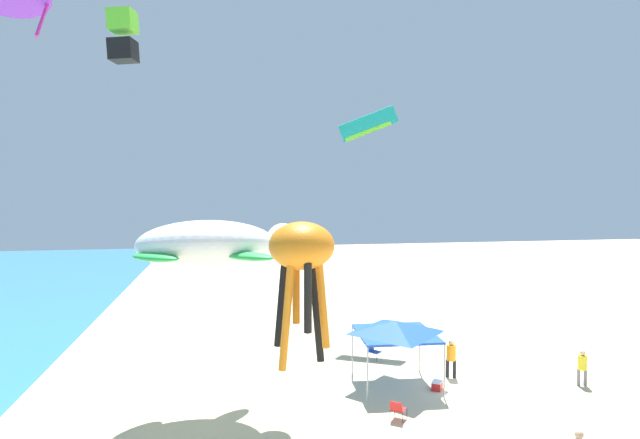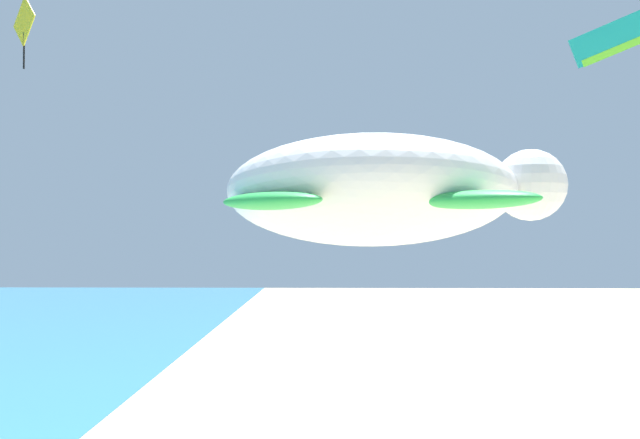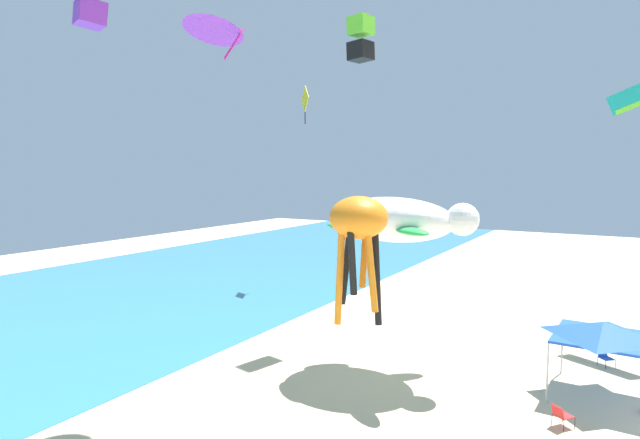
{
  "view_description": "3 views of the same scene",
  "coord_description": "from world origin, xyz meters",
  "px_view_note": "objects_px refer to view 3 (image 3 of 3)",
  "views": [
    {
      "loc": [
        -21.83,
        11.04,
        9.13
      ],
      "look_at": [
        -0.35,
        7.24,
        7.8
      ],
      "focal_mm": 29.85,
      "sensor_mm": 36.0,
      "label": 1
    },
    {
      "loc": [
        -13.05,
        12.57,
        6.03
      ],
      "look_at": [
        -0.35,
        12.8,
        6.28
      ],
      "focal_mm": 37.56,
      "sensor_mm": 36.0,
      "label": 2
    },
    {
      "loc": [
        -21.86,
        2.89,
        8.97
      ],
      "look_at": [
        -0.35,
        15.5,
        6.65
      ],
      "focal_mm": 29.42,
      "sensor_mm": 36.0,
      "label": 3
    }
  ],
  "objects_px": {
    "kite_turtle_white": "(396,220)",
    "kite_octopus_orange": "(359,225)",
    "folding_chair_right_of_tent": "(605,356)",
    "canopy_tent": "(603,331)",
    "kite_diamond_yellow": "(305,100)",
    "folding_chair_left_of_tent": "(561,414)",
    "kite_delta_purple": "(214,26)",
    "kite_box_lime": "(361,39)"
  },
  "relations": [
    {
      "from": "kite_turtle_white",
      "to": "kite_octopus_orange",
      "type": "xyz_separation_m",
      "value": [
        -8.75,
        -2.45,
        0.7
      ]
    },
    {
      "from": "kite_turtle_white",
      "to": "kite_octopus_orange",
      "type": "bearing_deg",
      "value": -76.42
    },
    {
      "from": "folding_chair_right_of_tent",
      "to": "kite_turtle_white",
      "type": "bearing_deg",
      "value": 170.79
    },
    {
      "from": "canopy_tent",
      "to": "kite_diamond_yellow",
      "type": "bearing_deg",
      "value": 60.07
    },
    {
      "from": "folding_chair_left_of_tent",
      "to": "kite_diamond_yellow",
      "type": "height_order",
      "value": "kite_diamond_yellow"
    },
    {
      "from": "folding_chair_right_of_tent",
      "to": "kite_delta_purple",
      "type": "height_order",
      "value": "kite_delta_purple"
    },
    {
      "from": "folding_chair_right_of_tent",
      "to": "kite_turtle_white",
      "type": "xyz_separation_m",
      "value": [
        -5.2,
        8.26,
        6.32
      ]
    },
    {
      "from": "kite_diamond_yellow",
      "to": "folding_chair_left_of_tent",
      "type": "bearing_deg",
      "value": 5.77
    },
    {
      "from": "folding_chair_left_of_tent",
      "to": "kite_delta_purple",
      "type": "bearing_deg",
      "value": 54.15
    },
    {
      "from": "kite_octopus_orange",
      "to": "folding_chair_left_of_tent",
      "type": "bearing_deg",
      "value": -43.46
    },
    {
      "from": "canopy_tent",
      "to": "kite_box_lime",
      "type": "height_order",
      "value": "kite_box_lime"
    },
    {
      "from": "folding_chair_left_of_tent",
      "to": "kite_diamond_yellow",
      "type": "bearing_deg",
      "value": -0.58
    },
    {
      "from": "kite_turtle_white",
      "to": "kite_box_lime",
      "type": "bearing_deg",
      "value": 129.89
    },
    {
      "from": "kite_octopus_orange",
      "to": "kite_box_lime",
      "type": "distance_m",
      "value": 16.94
    },
    {
      "from": "kite_turtle_white",
      "to": "kite_box_lime",
      "type": "height_order",
      "value": "kite_box_lime"
    },
    {
      "from": "folding_chair_left_of_tent",
      "to": "kite_turtle_white",
      "type": "relative_size",
      "value": 0.12
    },
    {
      "from": "kite_delta_purple",
      "to": "kite_box_lime",
      "type": "bearing_deg",
      "value": -96.09
    },
    {
      "from": "folding_chair_left_of_tent",
      "to": "kite_delta_purple",
      "type": "height_order",
      "value": "kite_delta_purple"
    },
    {
      "from": "folding_chair_right_of_tent",
      "to": "kite_diamond_yellow",
      "type": "relative_size",
      "value": 0.27
    },
    {
      "from": "kite_octopus_orange",
      "to": "kite_diamond_yellow",
      "type": "height_order",
      "value": "kite_diamond_yellow"
    },
    {
      "from": "folding_chair_right_of_tent",
      "to": "kite_box_lime",
      "type": "xyz_separation_m",
      "value": [
        -0.8,
        12.21,
        15.58
      ]
    },
    {
      "from": "canopy_tent",
      "to": "kite_diamond_yellow",
      "type": "height_order",
      "value": "kite_diamond_yellow"
    },
    {
      "from": "kite_octopus_orange",
      "to": "kite_delta_purple",
      "type": "bearing_deg",
      "value": 61.51
    },
    {
      "from": "kite_box_lime",
      "to": "folding_chair_left_of_tent",
      "type": "bearing_deg",
      "value": 71.25
    },
    {
      "from": "canopy_tent",
      "to": "kite_octopus_orange",
      "type": "relative_size",
      "value": 1.03
    },
    {
      "from": "folding_chair_left_of_tent",
      "to": "kite_delta_purple",
      "type": "xyz_separation_m",
      "value": [
        -3.72,
        12.31,
        14.03
      ]
    },
    {
      "from": "kite_octopus_orange",
      "to": "kite_diamond_yellow",
      "type": "bearing_deg",
      "value": 27.17
    },
    {
      "from": "folding_chair_right_of_tent",
      "to": "kite_turtle_white",
      "type": "distance_m",
      "value": 11.63
    },
    {
      "from": "folding_chair_left_of_tent",
      "to": "kite_diamond_yellow",
      "type": "relative_size",
      "value": 0.27
    },
    {
      "from": "canopy_tent",
      "to": "kite_diamond_yellow",
      "type": "distance_m",
      "value": 27.6
    },
    {
      "from": "canopy_tent",
      "to": "kite_turtle_white",
      "type": "xyz_separation_m",
      "value": [
        -1.39,
        8.23,
        4.11
      ]
    },
    {
      "from": "folding_chair_left_of_tent",
      "to": "kite_box_lime",
      "type": "bearing_deg",
      "value": 6.75
    },
    {
      "from": "folding_chair_right_of_tent",
      "to": "kite_box_lime",
      "type": "height_order",
      "value": "kite_box_lime"
    },
    {
      "from": "kite_octopus_orange",
      "to": "kite_delta_purple",
      "type": "distance_m",
      "value": 10.73
    },
    {
      "from": "canopy_tent",
      "to": "folding_chair_left_of_tent",
      "type": "distance_m",
      "value": 4.33
    },
    {
      "from": "folding_chair_right_of_tent",
      "to": "kite_octopus_orange",
      "type": "relative_size",
      "value": 0.23
    },
    {
      "from": "kite_delta_purple",
      "to": "kite_diamond_yellow",
      "type": "xyz_separation_m",
      "value": [
        19.72,
        8.23,
        -0.0
      ]
    },
    {
      "from": "folding_chair_right_of_tent",
      "to": "folding_chair_left_of_tent",
      "type": "distance_m",
      "value": 7.45
    },
    {
      "from": "canopy_tent",
      "to": "kite_turtle_white",
      "type": "bearing_deg",
      "value": 99.57
    },
    {
      "from": "canopy_tent",
      "to": "kite_box_lime",
      "type": "relative_size",
      "value": 1.59
    },
    {
      "from": "canopy_tent",
      "to": "kite_delta_purple",
      "type": "xyz_separation_m",
      "value": [
        -7.28,
        13.38,
        11.82
      ]
    },
    {
      "from": "canopy_tent",
      "to": "folding_chair_right_of_tent",
      "type": "height_order",
      "value": "canopy_tent"
    }
  ]
}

